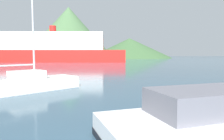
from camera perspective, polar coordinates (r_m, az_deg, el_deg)
The scene contains 4 objects.
sailboat_inner at distance 14.78m, azimuth -21.27°, elevation -3.25°, with size 6.51×5.44×7.39m.
ferry_distant at distance 55.33m, azimuth -15.11°, elevation 5.27°, with size 35.50×11.91×8.80m.
hill_central at distance 76.65m, azimuth -11.21°, elevation 9.38°, with size 31.40×31.40×17.62m.
hill_east at distance 92.24m, azimuth 4.59°, elevation 5.73°, with size 35.03×35.03×8.21m.
Camera 1 is at (-1.88, -1.10, 2.47)m, focal length 35.00 mm.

